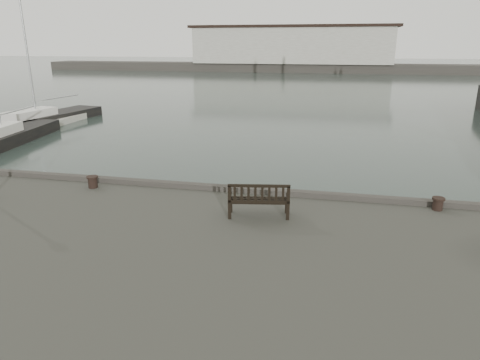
% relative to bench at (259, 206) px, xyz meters
% --- Properties ---
extents(ground, '(400.00, 400.00, 0.00)m').
position_rel_bench_xyz_m(ground, '(-0.86, 2.19, -1.89)').
color(ground, black).
rests_on(ground, ground).
extents(breakwater, '(140.00, 9.50, 12.20)m').
position_rel_bench_xyz_m(breakwater, '(-5.42, 94.19, 2.41)').
color(breakwater, '#383530').
rests_on(breakwater, ground).
extents(bench, '(1.87, 0.92, 1.03)m').
position_rel_bench_xyz_m(bench, '(0.00, 0.00, 0.00)').
color(bench, black).
rests_on(bench, quay).
extents(bollard_left, '(0.50, 0.50, 0.42)m').
position_rel_bench_xyz_m(bollard_left, '(-6.22, 1.36, -0.12)').
color(bollard_left, black).
rests_on(bollard_left, quay).
extents(bollard_right, '(0.41, 0.41, 0.40)m').
position_rel_bench_xyz_m(bollard_right, '(5.30, 1.69, -0.13)').
color(bollard_right, black).
rests_on(bollard_right, quay).
extents(yacht_b, '(4.26, 12.30, 15.65)m').
position_rel_bench_xyz_m(yacht_b, '(-21.70, 19.48, -1.64)').
color(yacht_b, black).
rests_on(yacht_b, ground).
extents(yacht_c, '(3.82, 10.25, 13.41)m').
position_rel_bench_xyz_m(yacht_c, '(-19.46, 12.72, -1.64)').
color(yacht_c, black).
rests_on(yacht_c, ground).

